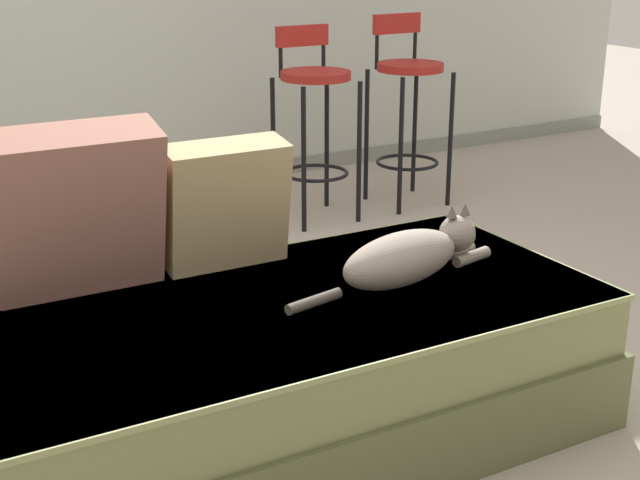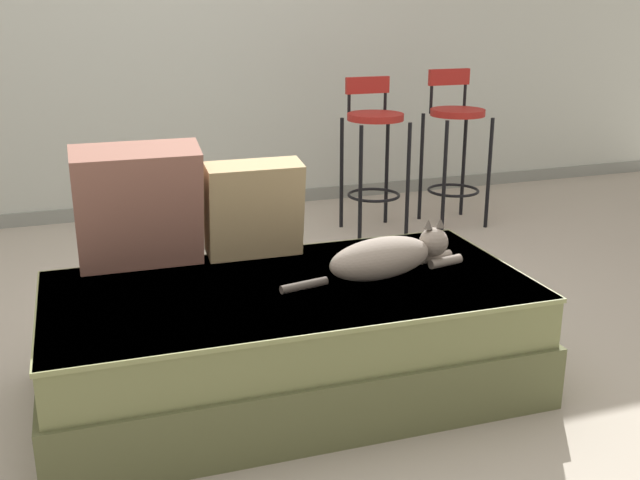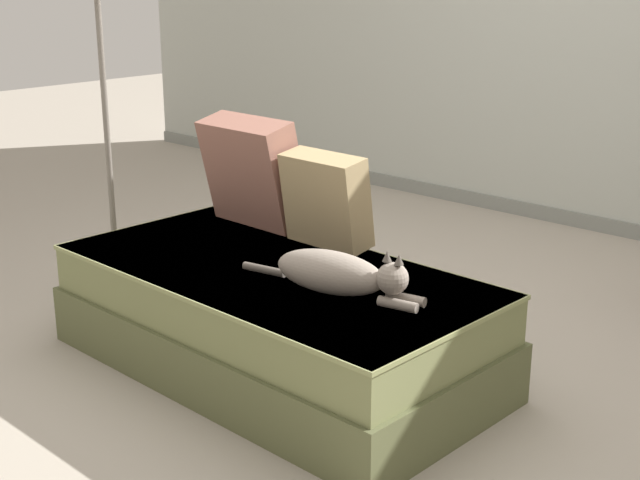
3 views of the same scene
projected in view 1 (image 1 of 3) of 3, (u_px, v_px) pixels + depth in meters
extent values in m
plane|color=#A89E8E|center=(234.00, 378.00, 2.89)|extent=(16.00, 16.00, 0.00)
cube|color=gray|center=(55.00, 199.00, 4.66)|extent=(8.00, 0.02, 0.09)
cube|color=brown|center=(292.00, 399.00, 2.52)|extent=(1.76, 0.91, 0.23)
cube|color=olive|center=(291.00, 332.00, 2.45)|extent=(1.71, 0.87, 0.18)
cube|color=#868C57|center=(291.00, 304.00, 2.43)|extent=(1.73, 0.88, 0.02)
cube|color=#936051|center=(76.00, 210.00, 2.40)|extent=(0.46, 0.27, 0.48)
cube|color=tan|center=(224.00, 204.00, 2.62)|extent=(0.37, 0.19, 0.38)
ellipsoid|color=gray|center=(401.00, 259.00, 2.52)|extent=(0.44, 0.25, 0.15)
sphere|color=gray|center=(457.00, 234.00, 2.66)|extent=(0.11, 0.11, 0.11)
cone|color=#544C44|center=(452.00, 211.00, 2.63)|extent=(0.03, 0.03, 0.04)
cone|color=#544C44|center=(465.00, 209.00, 2.65)|extent=(0.03, 0.03, 0.04)
cylinder|color=gray|center=(472.00, 257.00, 2.69)|extent=(0.14, 0.06, 0.04)
cylinder|color=gray|center=(456.00, 252.00, 2.73)|extent=(0.14, 0.06, 0.04)
cylinder|color=#544C44|center=(314.00, 301.00, 2.37)|extent=(0.18, 0.06, 0.03)
cylinder|color=black|center=(304.00, 161.00, 4.19)|extent=(0.02, 0.02, 0.70)
cylinder|color=black|center=(359.00, 153.00, 4.33)|extent=(0.02, 0.02, 0.70)
cylinder|color=black|center=(273.00, 148.00, 4.44)|extent=(0.02, 0.02, 0.70)
cylinder|color=black|center=(327.00, 141.00, 4.59)|extent=(0.02, 0.02, 0.70)
torus|color=black|center=(316.00, 173.00, 4.42)|extent=(0.33, 0.33, 0.02)
cylinder|color=maroon|center=(316.00, 75.00, 4.26)|extent=(0.34, 0.34, 0.04)
cylinder|color=black|center=(281.00, 58.00, 4.29)|extent=(0.02, 0.02, 0.19)
cylinder|color=black|center=(323.00, 54.00, 4.40)|extent=(0.02, 0.02, 0.19)
cube|color=maroon|center=(302.00, 36.00, 4.31)|extent=(0.28, 0.03, 0.10)
cylinder|color=black|center=(401.00, 147.00, 4.45)|extent=(0.02, 0.02, 0.70)
cylinder|color=black|center=(450.00, 140.00, 4.60)|extent=(0.02, 0.02, 0.70)
cylinder|color=black|center=(366.00, 136.00, 4.70)|extent=(0.02, 0.02, 0.70)
cylinder|color=black|center=(415.00, 129.00, 4.85)|extent=(0.02, 0.02, 0.70)
torus|color=black|center=(407.00, 162.00, 4.69)|extent=(0.33, 0.33, 0.02)
cylinder|color=maroon|center=(410.00, 67.00, 4.53)|extent=(0.34, 0.34, 0.04)
cylinder|color=black|center=(377.00, 47.00, 4.55)|extent=(0.02, 0.02, 0.22)
cylinder|color=black|center=(415.00, 44.00, 4.66)|extent=(0.02, 0.02, 0.22)
cube|color=maroon|center=(397.00, 24.00, 4.57)|extent=(0.28, 0.03, 0.10)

